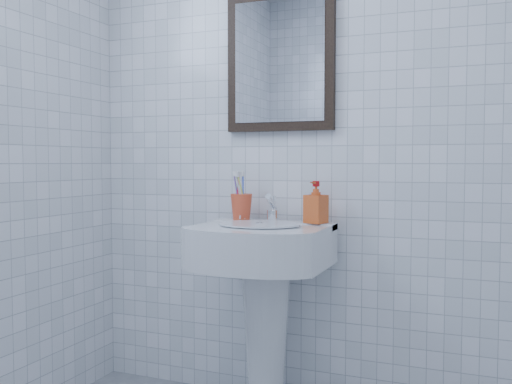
% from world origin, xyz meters
% --- Properties ---
extents(wall_back, '(2.20, 0.02, 2.50)m').
position_xyz_m(wall_back, '(0.00, 1.20, 1.25)').
color(wall_back, white).
rests_on(wall_back, ground).
extents(washbasin, '(0.55, 0.40, 0.85)m').
position_xyz_m(washbasin, '(-0.17, 0.99, 0.57)').
color(washbasin, white).
rests_on(washbasin, ground).
extents(faucet, '(0.05, 0.11, 0.12)m').
position_xyz_m(faucet, '(-0.17, 1.09, 0.89)').
color(faucet, silver).
rests_on(faucet, washbasin).
extents(toothbrush_cup, '(0.13, 0.13, 0.12)m').
position_xyz_m(toothbrush_cup, '(-0.32, 1.09, 0.90)').
color(toothbrush_cup, '#DE4A29').
rests_on(toothbrush_cup, washbasin).
extents(soap_dispenser, '(0.10, 0.10, 0.18)m').
position_xyz_m(soap_dispenser, '(0.03, 1.09, 0.93)').
color(soap_dispenser, red).
rests_on(soap_dispenser, washbasin).
extents(wall_mirror, '(0.50, 0.04, 0.62)m').
position_xyz_m(wall_mirror, '(-0.17, 1.18, 1.55)').
color(wall_mirror, black).
rests_on(wall_mirror, wall_back).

